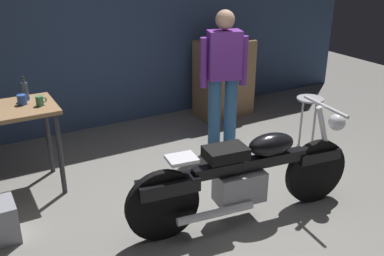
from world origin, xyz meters
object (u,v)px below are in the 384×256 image
Objects in this scene: mug_green_speckled at (40,101)px; mug_blue_enamel at (22,100)px; person_standing at (224,75)px; wooden_dresser at (224,78)px; shop_stool at (309,109)px; bottle at (25,91)px; motorcycle at (247,174)px.

mug_blue_enamel is at bearing 139.81° from mug_green_speckled.
wooden_dresser is at bearing -106.70° from person_standing.
mug_blue_enamel reaches higher than shop_stool.
motorcycle is at bearing -47.82° from bottle.
bottle reaches higher than shop_stool.
bottle is (-0.09, 0.24, 0.05)m from mug_green_speckled.
shop_stool is 3.07m from mug_green_speckled.
wooden_dresser is at bearing 18.66° from mug_green_speckled.
mug_green_speckled is at bearing -40.19° from mug_blue_enamel.
person_standing is 2.08m from mug_green_speckled.
mug_blue_enamel is at bearing 167.98° from shop_stool.
mug_blue_enamel is 0.19m from mug_green_speckled.
shop_stool is at bearing 167.76° from person_standing.
mug_green_speckled is (-2.99, 0.55, 0.45)m from shop_stool.
shop_stool is 2.66× the size of bottle.
mug_blue_enamel is (-2.86, -0.80, 0.40)m from wooden_dresser.
mug_blue_enamel is 1.14× the size of mug_green_speckled.
mug_green_speckled is at bearing -70.11° from bottle.
wooden_dresser is at bearing 100.46° from shop_stool.
shop_stool is (1.56, 0.88, 0.05)m from motorcycle.
person_standing is at bearing -0.83° from mug_green_speckled.
person_standing is at bearing -7.12° from bottle.
shop_stool is 1.49m from wooden_dresser.
wooden_dresser is at bearing 13.58° from bottle.
wooden_dresser reaches higher than mug_blue_enamel.
person_standing is 2.18m from bottle.
person_standing is at bearing -3.88° from mug_blue_enamel.
shop_stool is at bearing -12.02° from mug_blue_enamel.
mug_green_speckled is at bearing 141.77° from motorcycle.
shop_stool is (0.91, -0.52, -0.43)m from person_standing.
bottle is (-2.81, -0.68, 0.45)m from wooden_dresser.
motorcycle is 1.80m from shop_stool.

